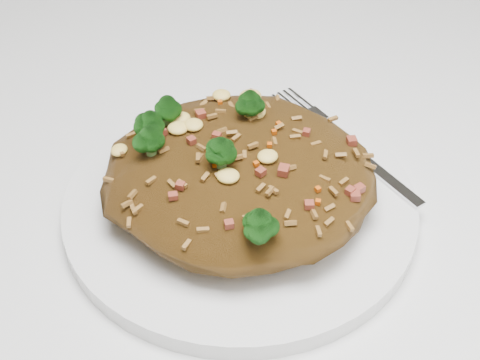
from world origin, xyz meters
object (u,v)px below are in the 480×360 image
(plate, at_px, (240,203))
(fork, at_px, (351,149))
(fried_rice, at_px, (239,165))
(dining_table, at_px, (109,292))

(plate, relative_size, fork, 1.78)
(plate, bearing_deg, fried_rice, 178.99)
(dining_table, bearing_deg, fried_rice, 4.66)
(plate, bearing_deg, dining_table, -175.39)
(fried_rice, relative_size, fork, 1.34)
(fork, bearing_deg, fried_rice, -93.91)
(dining_table, xyz_separation_m, plate, (0.10, 0.01, 0.10))
(dining_table, distance_m, fork, 0.22)
(dining_table, height_order, fried_rice, fried_rice)
(plate, height_order, fried_rice, fried_rice)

